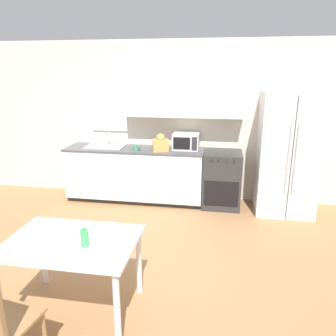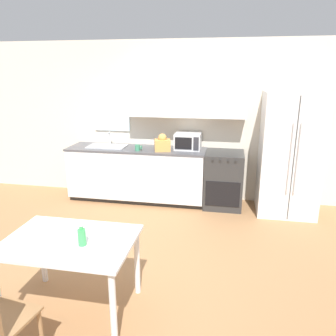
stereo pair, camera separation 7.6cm
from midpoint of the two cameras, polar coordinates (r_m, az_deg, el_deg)
The scene contains 11 objects.
ground_plane at distance 4.01m, azimuth -8.12°, elevation -16.73°, with size 12.00×12.00×0.00m, color #9E7047.
wall_back at distance 5.71m, azimuth -0.84°, elevation 8.88°, with size 12.00×0.38×2.70m.
kitchen_counter at distance 5.72m, azimuth -6.11°, elevation -1.07°, with size 2.36×0.66×0.93m.
oven_range at distance 5.53m, azimuth 8.95°, elevation -1.95°, with size 0.62×0.66×0.92m.
refrigerator at distance 5.43m, azimuth 19.65°, elevation 2.33°, with size 0.88×0.80×1.90m.
kitchen_sink at distance 5.77m, azimuth -11.26°, elevation 3.75°, with size 0.65×0.39×0.24m.
microwave at distance 5.50m, azimuth 2.78°, elevation 4.71°, with size 0.43×0.39×0.27m.
coffee_mug at distance 5.41m, azimuth -5.96°, elevation 3.51°, with size 0.12×0.08×0.10m.
grocery_bag_0 at distance 5.37m, azimuth -1.69°, elevation 4.26°, with size 0.30×0.27×0.29m.
dining_table at distance 3.17m, azimuth -17.01°, elevation -13.61°, with size 1.16×0.82×0.74m.
drink_bottle at distance 2.96m, azimuth -15.07°, elevation -11.58°, with size 0.07×0.07×0.20m.
Camera 1 is at (1.05, -3.19, 2.18)m, focal length 35.00 mm.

